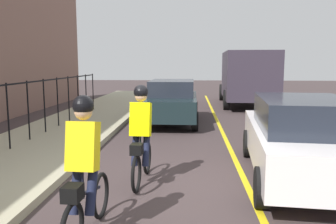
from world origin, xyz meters
TOP-DOWN VIEW (x-y plane):
  - ground_plane at (0.00, 0.00)m, footprint 80.00×80.00m
  - lane_line_centre at (0.00, -1.60)m, footprint 36.00×0.12m
  - cyclist_lead at (-1.83, 0.75)m, footprint 1.71×0.38m
  - cyclist_follow at (0.23, 0.33)m, footprint 1.71×0.38m
  - patrol_sedan at (0.63, -2.65)m, footprint 4.55×2.25m
  - parked_sedan_rear at (6.91, 0.12)m, footprint 4.42×1.95m
  - box_truck_background at (12.57, -3.48)m, footprint 6.79×2.74m

SIDE VIEW (x-z plane):
  - ground_plane at x=0.00m, z-range 0.00..0.00m
  - lane_line_centre at x=0.00m, z-range 0.00..0.01m
  - patrol_sedan at x=0.63m, z-range 0.03..1.61m
  - parked_sedan_rear at x=6.91m, z-range 0.03..1.61m
  - cyclist_lead at x=-1.83m, z-range 0.00..1.82m
  - cyclist_follow at x=0.23m, z-range 0.00..1.82m
  - box_truck_background at x=12.57m, z-range 0.16..2.94m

